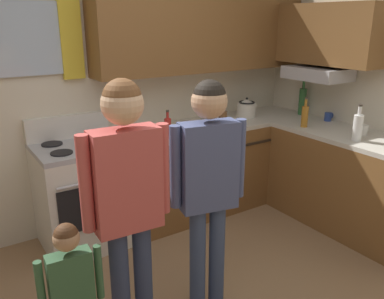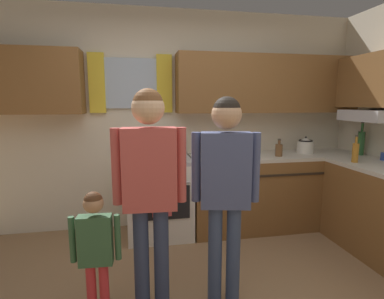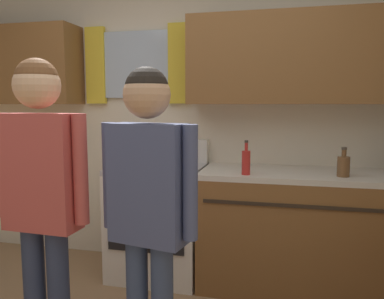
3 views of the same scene
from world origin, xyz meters
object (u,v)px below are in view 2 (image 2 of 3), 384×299
object	(u,v)px
bottle_squat_brown	(279,150)
stovetop_kettle	(306,145)
stove_oven	(159,195)
small_child	(96,245)
bottle_wine_green	(361,142)
adult_holding_child	(150,178)
bottle_oil_amber	(355,152)
adult_in_plaid	(225,178)
bottle_sauce_red	(226,151)

from	to	relation	value
bottle_squat_brown	stovetop_kettle	bearing A→B (deg)	19.58
stove_oven	stovetop_kettle	bearing A→B (deg)	0.62
stove_oven	small_child	xyz separation A→B (m)	(-0.52, -1.40, 0.14)
stovetop_kettle	small_child	size ratio (longest dim) A/B	0.28
bottle_wine_green	adult_holding_child	bearing A→B (deg)	-156.95
stove_oven	bottle_wine_green	xyz separation A→B (m)	(2.39, -0.23, 0.58)
stove_oven	bottle_oil_amber	xyz separation A→B (m)	(2.01, -0.61, 0.54)
bottle_oil_amber	small_child	xyz separation A→B (m)	(-2.53, -0.79, -0.41)
bottle_wine_green	bottle_squat_brown	world-z (taller)	bottle_wine_green
bottle_oil_amber	adult_holding_child	size ratio (longest dim) A/B	0.18
adult_in_plaid	small_child	size ratio (longest dim) A/B	1.62
stove_oven	adult_in_plaid	bearing A→B (deg)	-73.63
stove_oven	bottle_squat_brown	distance (m)	1.48
adult_holding_child	small_child	xyz separation A→B (m)	(-0.36, -0.09, -0.41)
bottle_sauce_red	bottle_wine_green	bearing A→B (deg)	-0.46
bottle_wine_green	stovetop_kettle	size ratio (longest dim) A/B	1.44
bottle_squat_brown	small_child	xyz separation A→B (m)	(-1.91, -1.26, -0.37)
stove_oven	bottle_sauce_red	distance (m)	0.92
bottle_oil_amber	stovetop_kettle	world-z (taller)	bottle_oil_amber
bottle_sauce_red	small_child	bearing A→B (deg)	-136.46
bottle_oil_amber	bottle_wine_green	distance (m)	0.54
stove_oven	bottle_oil_amber	distance (m)	2.16
bottle_sauce_red	stovetop_kettle	world-z (taller)	bottle_sauce_red
stove_oven	adult_holding_child	world-z (taller)	adult_holding_child
stovetop_kettle	small_child	bearing A→B (deg)	-148.80
bottle_sauce_red	adult_in_plaid	xyz separation A→B (m)	(-0.34, -1.09, -0.01)
stovetop_kettle	adult_in_plaid	world-z (taller)	adult_in_plaid
stove_oven	bottle_sauce_red	bearing A→B (deg)	-16.42
bottle_oil_amber	adult_in_plaid	distance (m)	1.76
bottle_wine_green	bottle_squat_brown	distance (m)	1.01
bottle_wine_green	small_child	xyz separation A→B (m)	(-2.91, -1.17, -0.45)
stove_oven	bottle_squat_brown	xyz separation A→B (m)	(1.39, -0.13, 0.51)
bottle_sauce_red	adult_holding_child	xyz separation A→B (m)	(-0.88, -1.10, 0.02)
bottle_sauce_red	small_child	world-z (taller)	bottle_sauce_red
stove_oven	bottle_sauce_red	xyz separation A→B (m)	(0.72, -0.21, 0.53)
adult_holding_child	bottle_wine_green	bearing A→B (deg)	23.05
bottle_wine_green	adult_holding_child	distance (m)	2.77
bottle_oil_amber	bottle_squat_brown	world-z (taller)	bottle_oil_amber
stove_oven	adult_holding_child	xyz separation A→B (m)	(-0.16, -1.31, 0.55)
small_child	bottle_squat_brown	bearing A→B (deg)	33.52
bottle_oil_amber	bottle_sauce_red	xyz separation A→B (m)	(-1.28, 0.39, -0.02)
bottle_squat_brown	adult_holding_child	size ratio (longest dim) A/B	0.13
stove_oven	adult_in_plaid	distance (m)	1.45
bottle_oil_amber	adult_holding_child	world-z (taller)	adult_holding_child
bottle_oil_amber	bottle_squat_brown	bearing A→B (deg)	142.58
bottle_squat_brown	stovetop_kettle	size ratio (longest dim) A/B	0.75
small_child	stovetop_kettle	bearing A→B (deg)	31.20
bottle_squat_brown	small_child	size ratio (longest dim) A/B	0.21
bottle_oil_amber	stovetop_kettle	xyz separation A→B (m)	(-0.19, 0.63, -0.01)
bottle_oil_amber	bottle_squat_brown	xyz separation A→B (m)	(-0.62, 0.47, -0.03)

